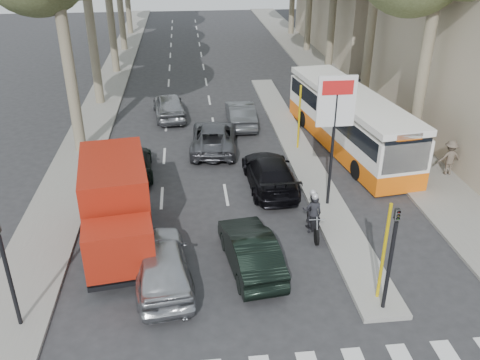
{
  "coord_description": "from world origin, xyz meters",
  "views": [
    {
      "loc": [
        -2.41,
        -13.07,
        10.62
      ],
      "look_at": [
        -0.48,
        4.7,
        1.6
      ],
      "focal_mm": 38.0,
      "sensor_mm": 36.0,
      "label": 1
    }
  ],
  "objects_px": {
    "silver_hatchback": "(161,263)",
    "city_bus": "(349,119)",
    "motorcycle": "(313,213)",
    "dark_hatchback": "(250,250)",
    "red_truck": "(116,205)"
  },
  "relations": [
    {
      "from": "motorcycle",
      "to": "dark_hatchback",
      "type": "bearing_deg",
      "value": -139.34
    },
    {
      "from": "dark_hatchback",
      "to": "silver_hatchback",
      "type": "bearing_deg",
      "value": 2.56
    },
    {
      "from": "city_bus",
      "to": "motorcycle",
      "type": "xyz_separation_m",
      "value": [
        -3.77,
        -7.94,
        -0.78
      ]
    },
    {
      "from": "city_bus",
      "to": "motorcycle",
      "type": "bearing_deg",
      "value": -123.02
    },
    {
      "from": "dark_hatchback",
      "to": "motorcycle",
      "type": "distance_m",
      "value": 3.35
    },
    {
      "from": "silver_hatchback",
      "to": "dark_hatchback",
      "type": "distance_m",
      "value": 3.05
    },
    {
      "from": "dark_hatchback",
      "to": "red_truck",
      "type": "distance_m",
      "value": 5.07
    },
    {
      "from": "red_truck",
      "to": "city_bus",
      "type": "xyz_separation_m",
      "value": [
        11.03,
        8.09,
        -0.08
      ]
    },
    {
      "from": "red_truck",
      "to": "city_bus",
      "type": "relative_size",
      "value": 0.53
    },
    {
      "from": "silver_hatchback",
      "to": "motorcycle",
      "type": "relative_size",
      "value": 2.22
    },
    {
      "from": "silver_hatchback",
      "to": "red_truck",
      "type": "height_order",
      "value": "red_truck"
    },
    {
      "from": "silver_hatchback",
      "to": "city_bus",
      "type": "distance_m",
      "value": 14.14
    },
    {
      "from": "silver_hatchback",
      "to": "city_bus",
      "type": "bearing_deg",
      "value": -139.0
    },
    {
      "from": "red_truck",
      "to": "city_bus",
      "type": "bearing_deg",
      "value": 28.5
    },
    {
      "from": "dark_hatchback",
      "to": "red_truck",
      "type": "height_order",
      "value": "red_truck"
    }
  ]
}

